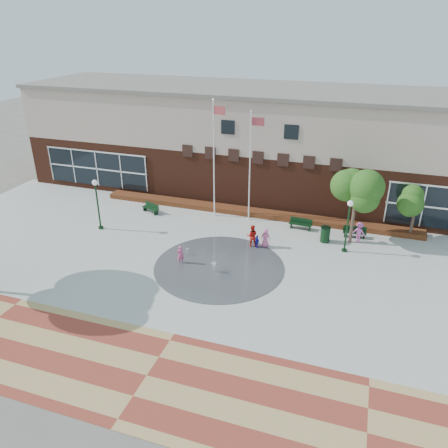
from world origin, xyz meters
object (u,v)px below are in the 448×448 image
(trash_can, at_px, (325,234))
(child_splash, at_px, (180,255))
(flagpole_left, at_px, (214,154))
(flagpole_right, at_px, (251,161))
(bench_left, at_px, (151,210))

(trash_can, height_order, child_splash, child_splash)
(flagpole_left, bearing_deg, trash_can, -0.39)
(flagpole_left, relative_size, flagpole_right, 1.08)
(flagpole_left, distance_m, flagpole_right, 2.86)
(bench_left, distance_m, child_splash, 8.74)
(flagpole_right, height_order, bench_left, flagpole_right)
(bench_left, bearing_deg, flagpole_left, 34.76)
(flagpole_left, xyz_separation_m, trash_can, (8.99, -1.84, -4.57))
(flagpole_right, distance_m, child_splash, 9.33)
(bench_left, xyz_separation_m, child_splash, (5.60, -6.71, 0.36))
(flagpole_right, distance_m, bench_left, 9.32)
(bench_left, distance_m, trash_can, 14.21)
(bench_left, xyz_separation_m, trash_can, (14.19, -0.71, 0.33))
(flagpole_left, relative_size, trash_can, 7.98)
(flagpole_left, bearing_deg, flagpole_right, 14.02)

